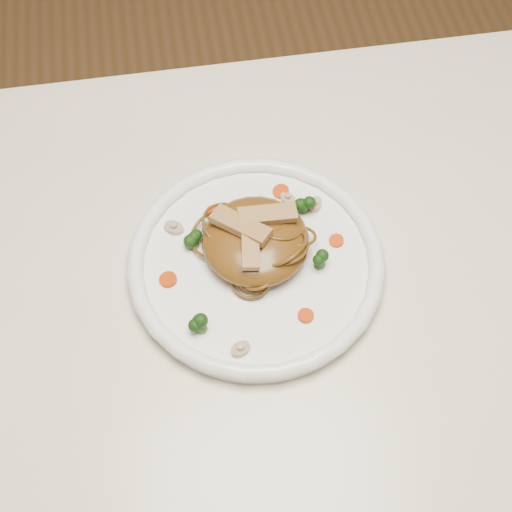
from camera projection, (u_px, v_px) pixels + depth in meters
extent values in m
plane|color=brown|center=(271.00, 473.00, 1.54)|extent=(4.00, 4.00, 0.00)
cube|color=#EBE3C7|center=(281.00, 307.00, 0.92)|extent=(1.20, 0.80, 0.04)
cylinder|color=white|center=(256.00, 265.00, 0.92)|extent=(0.32, 0.32, 0.02)
ellipsoid|color=brown|center=(256.00, 241.00, 0.90)|extent=(0.14, 0.14, 0.04)
cube|color=tan|center=(267.00, 215.00, 0.89)|extent=(0.07, 0.02, 0.01)
cube|color=tan|center=(241.00, 225.00, 0.88)|extent=(0.07, 0.07, 0.01)
cube|color=tan|center=(250.00, 245.00, 0.87)|extent=(0.03, 0.06, 0.01)
cylinder|color=#C23A07|center=(281.00, 192.00, 0.96)|extent=(0.02, 0.02, 0.00)
cylinder|color=#C23A07|center=(168.00, 279.00, 0.89)|extent=(0.03, 0.03, 0.00)
cylinder|color=#C23A07|center=(336.00, 241.00, 0.92)|extent=(0.02, 0.02, 0.00)
cylinder|color=#C23A07|center=(214.00, 213.00, 0.94)|extent=(0.03, 0.03, 0.00)
cylinder|color=#C23A07|center=(306.00, 316.00, 0.87)|extent=(0.02, 0.02, 0.00)
cylinder|color=#BEA68E|center=(241.00, 349.00, 0.85)|extent=(0.03, 0.03, 0.01)
cylinder|color=#BEA68E|center=(315.00, 205.00, 0.95)|extent=(0.03, 0.03, 0.01)
cylinder|color=#BEA68E|center=(174.00, 228.00, 0.93)|extent=(0.03, 0.03, 0.01)
cylinder|color=#BEA68E|center=(288.00, 199.00, 0.95)|extent=(0.03, 0.03, 0.01)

